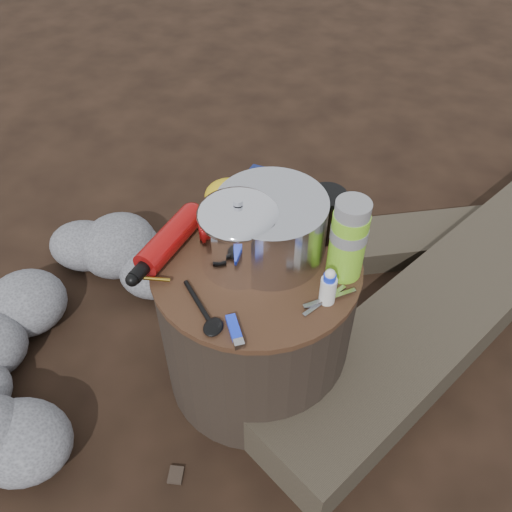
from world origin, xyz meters
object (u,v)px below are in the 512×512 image
(fuel_bottle, at_px, (169,240))
(stump, at_px, (256,322))
(thermos, at_px, (348,240))
(travel_mug, at_px, (326,215))
(camping_pot, at_px, (239,234))
(log_main, at_px, (475,281))

(fuel_bottle, bearing_deg, stump, 15.54)
(thermos, xyz_separation_m, travel_mug, (-0.07, 0.11, -0.04))
(camping_pot, distance_m, travel_mug, 0.23)
(travel_mug, bearing_deg, log_main, 35.94)
(log_main, relative_size, thermos, 8.94)
(camping_pot, bearing_deg, stump, 14.55)
(thermos, relative_size, travel_mug, 1.59)
(stump, relative_size, camping_pot, 2.79)
(camping_pot, relative_size, travel_mug, 1.40)
(fuel_bottle, xyz_separation_m, thermos, (0.41, 0.04, 0.07))
(camping_pot, height_order, travel_mug, camping_pot)
(log_main, distance_m, travel_mug, 0.73)
(fuel_bottle, height_order, travel_mug, travel_mug)
(travel_mug, bearing_deg, stump, -133.95)
(fuel_bottle, bearing_deg, travel_mug, 35.43)
(log_main, bearing_deg, fuel_bottle, -117.78)
(stump, height_order, travel_mug, travel_mug)
(stump, distance_m, log_main, 0.78)
(stump, distance_m, camping_pot, 0.32)
(log_main, distance_m, fuel_bottle, 1.03)
(camping_pot, bearing_deg, log_main, 37.37)
(thermos, height_order, travel_mug, thermos)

